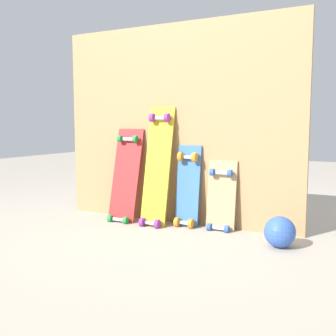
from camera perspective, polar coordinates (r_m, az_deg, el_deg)
ground_plane at (r=3.14m, az=0.58°, el=-7.94°), size 12.00×12.00×0.00m
plywood_wall_panel at (r=3.10m, az=1.18°, el=6.19°), size 1.97×0.04×1.53m
skateboard_red at (r=3.21m, az=-6.13°, el=-1.61°), size 0.24×0.25×0.80m
skateboard_yellow at (r=3.05m, az=-1.59°, el=-0.32°), size 0.21×0.26×0.97m
skateboard_blue at (r=3.02m, az=2.81°, el=-3.14°), size 0.19×0.16×0.67m
skateboard_natural at (r=2.94m, az=7.60°, el=-4.57°), size 0.22×0.14×0.58m
rubber_ball at (r=2.62m, az=15.71°, el=-8.80°), size 0.20×0.20×0.20m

